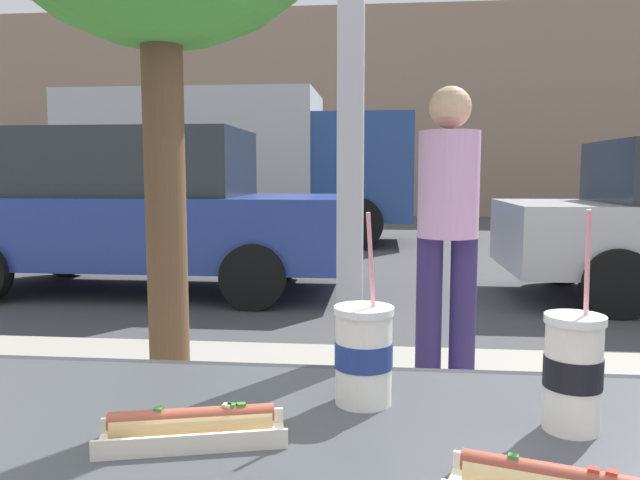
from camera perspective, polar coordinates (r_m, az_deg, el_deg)
name	(u,v)px	position (r m, az deg, el deg)	size (l,w,h in m)	color
ground_plane	(378,262)	(9.25, 5.33, -1.98)	(60.00, 60.00, 0.00)	#424244
sidewalk_strip	(366,444)	(3.03, 4.27, -18.17)	(16.00, 2.80, 0.14)	#9E998E
building_facade_far	(382,114)	(19.59, 5.69, 11.50)	(28.00, 1.20, 6.25)	gray
soda_cup_left	(573,371)	(1.01, 22.24, -11.07)	(0.09, 0.09, 0.33)	white
soda_cup_right	(364,353)	(1.05, 4.03, -10.35)	(0.10, 0.10, 0.32)	white
hotdog_tray_far	(193,427)	(0.94, -11.63, -16.46)	(0.28, 0.15, 0.05)	beige
parked_car_blue	(143,211)	(7.15, -15.98, 2.60)	(4.51, 1.89, 1.78)	#283D93
box_truck	(235,161)	(11.92, -7.81, 7.25)	(6.39, 2.44, 2.80)	beige
pedestrian	(448,220)	(3.36, 11.67, 1.84)	(0.32, 0.32, 1.63)	#2C2354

